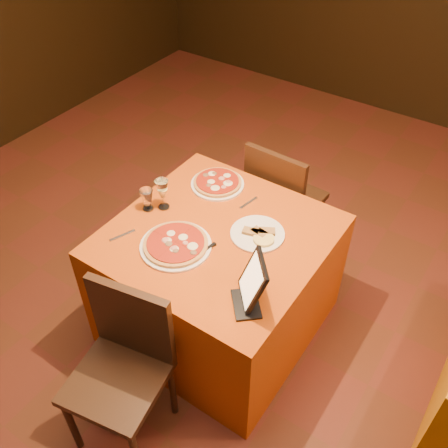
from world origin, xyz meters
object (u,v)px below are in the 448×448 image
Objects in this scene: main_table at (219,281)px; chair_main_far at (287,198)px; chair_main_near at (117,381)px; pizza_near at (176,245)px; wine_glass at (163,194)px; tablet at (253,281)px; pizza_far at (217,183)px; water_glass at (147,200)px.

main_table is 0.80m from chair_main_far.
chair_main_far is (0.00, 1.64, 0.00)m from chair_main_near.
pizza_near is (-0.13, -0.20, 0.39)m from main_table.
wine_glass is 0.81m from tablet.
tablet is at bearing 45.76° from chair_main_near.
chair_main_far is 1.06m from pizza_near.
pizza_far is 1.66× the size of wine_glass.
tablet is (0.38, -0.27, 0.49)m from main_table.
chair_main_near reaches higher than pizza_far.
pizza_near is at bearing -139.14° from tablet.
wine_glass reaches higher than chair_main_near.
wine_glass is (-0.38, 0.85, 0.39)m from chair_main_near.
pizza_far is 2.43× the size of water_glass.
tablet is (0.76, -0.28, 0.03)m from wine_glass.
chair_main_near is 3.73× the size of tablet.
wine_glass reaches higher than pizza_far.
chair_main_near is 0.97m from water_glass.
pizza_near is (-0.13, 0.63, 0.31)m from chair_main_near.
chair_main_far is at bearing 90.00° from main_table.
main_table is 0.46m from pizza_near.
chair_main_near is at bearing -90.00° from main_table.
water_glass is 0.85m from tablet.
chair_main_far is 3.73× the size of tablet.
pizza_near is 0.34m from wine_glass.
wine_glass is at bearing 43.65° from water_glass.
pizza_near is at bearing -25.61° from water_glass.
chair_main_far is at bearing 62.56° from water_glass.
chair_main_far reaches higher than water_glass.
water_glass reaches higher than pizza_far.
wine_glass is 0.09m from water_glass.
tablet is (0.38, -1.07, 0.41)m from chair_main_far.
tablet is (0.62, -0.62, 0.10)m from pizza_far.
chair_main_far is at bearing 79.41° from chair_main_near.
chair_main_far is at bearing 61.69° from pizza_far.
chair_main_near is 1.64m from chair_main_far.
tablet is at bearing -14.93° from water_glass.
pizza_far is (-0.25, 0.35, 0.39)m from main_table.
pizza_far is at bearing 102.30° from pizza_near.
chair_main_near is at bearing -65.93° from wine_glass.
pizza_far is 1.30× the size of tablet.
pizza_near is at bearing 85.10° from chair_main_far.
wine_glass is at bearing 139.94° from pizza_near.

